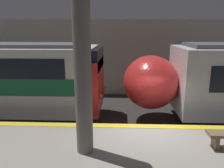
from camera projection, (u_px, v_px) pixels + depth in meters
The scene contains 3 objects.
ground_plane at pixel (147, 151), 7.63m from camera, with size 120.00×120.00×0.00m, color #282623.
station_rear_barrier at pixel (136, 58), 13.79m from camera, with size 50.00×0.15×4.74m.
support_pillar_near at pixel (83, 76), 5.31m from camera, with size 0.43×0.43×4.07m.
Camera 1 is at (-0.95, -6.88, 4.13)m, focal length 35.00 mm.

